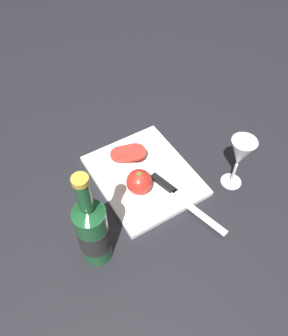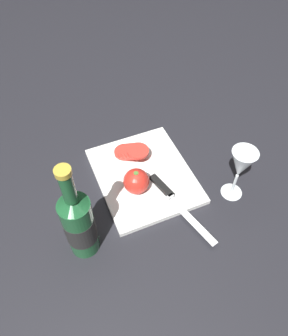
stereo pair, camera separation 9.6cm
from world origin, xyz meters
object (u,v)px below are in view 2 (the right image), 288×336
wine_glass (241,166)px  wine_bottle (79,224)px  knife (167,194)px  whole_tomato (136,181)px  tomato_slice_stack_near (131,152)px

wine_glass → wine_bottle: bearing=-90.7°
knife → wine_bottle: bearing=-93.7°
wine_bottle → whole_tomato: bearing=119.2°
wine_bottle → tomato_slice_stack_near: 0.35m
knife → tomato_slice_stack_near: (-0.19, -0.04, 0.02)m
wine_glass → knife: wine_glass is taller
whole_tomato → tomato_slice_stack_near: bearing=165.1°
wine_glass → whole_tomato: wine_glass is taller
knife → tomato_slice_stack_near: bearing=178.0°
whole_tomato → knife: whole_tomato is taller
knife → tomato_slice_stack_near: size_ratio=2.53×
wine_glass → whole_tomato: size_ratio=2.35×
wine_bottle → knife: 0.30m
wine_bottle → tomato_slice_stack_near: (-0.24, 0.23, -0.08)m
whole_tomato → knife: (0.06, 0.08, -0.03)m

